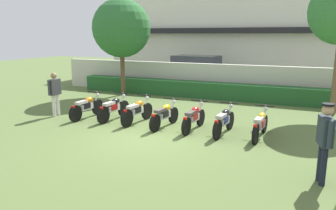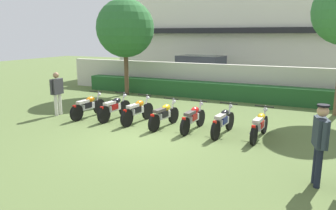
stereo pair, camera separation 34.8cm
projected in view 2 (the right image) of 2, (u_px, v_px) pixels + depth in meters
ground at (144, 138)px, 10.01m from camera, size 60.00×60.00×0.00m
building at (251, 33)px, 23.65m from camera, size 19.03×6.50×6.49m
compound_wall at (217, 80)px, 16.70m from camera, size 18.07×0.30×1.67m
hedge_row at (213, 91)px, 16.17m from camera, size 14.46×0.70×0.81m
parked_car at (203, 71)px, 19.80m from camera, size 4.71×2.57×1.89m
tree_near_inspector at (125, 28)px, 16.61m from camera, size 2.99×2.99×4.96m
motorcycle_in_row_0 at (88, 106)px, 12.42m from camera, size 0.60×1.86×0.97m
motorcycle_in_row_1 at (114, 108)px, 12.13m from camera, size 0.60×1.86×0.98m
motorcycle_in_row_2 at (137, 111)px, 11.67m from camera, size 0.60×1.87×0.97m
motorcycle_in_row_3 at (164, 115)px, 11.10m from camera, size 0.60×1.82×0.95m
motorcycle_in_row_4 at (193, 118)px, 10.72m from camera, size 0.60×1.82×0.95m
motorcycle_in_row_5 at (223, 121)px, 10.27m from camera, size 0.60×1.85×0.96m
motorcycle_in_row_6 at (259, 125)px, 9.85m from camera, size 0.60×1.87×0.95m
inspector_person at (57, 90)px, 12.69m from camera, size 0.23×0.69×1.71m
officer_0 at (320, 138)px, 6.67m from camera, size 0.33×0.68×1.76m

